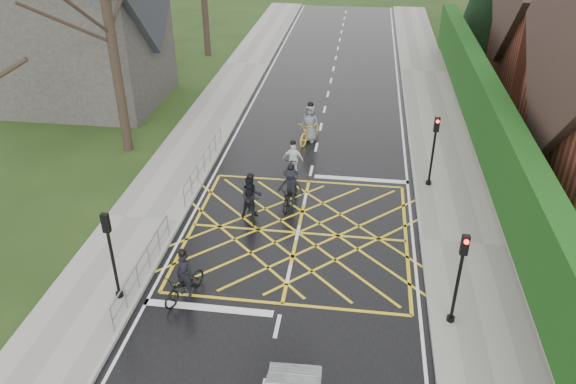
% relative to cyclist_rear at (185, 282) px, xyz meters
% --- Properties ---
extents(ground, '(120.00, 120.00, 0.00)m').
position_rel_cyclist_rear_xyz_m(ground, '(3.09, 4.05, -0.58)').
color(ground, black).
rests_on(ground, ground).
extents(road, '(9.00, 80.00, 0.01)m').
position_rel_cyclist_rear_xyz_m(road, '(3.09, 4.05, -0.57)').
color(road, black).
rests_on(road, ground).
extents(sidewalk_right, '(3.00, 80.00, 0.15)m').
position_rel_cyclist_rear_xyz_m(sidewalk_right, '(9.09, 4.05, -0.50)').
color(sidewalk_right, gray).
rests_on(sidewalk_right, ground).
extents(sidewalk_left, '(3.00, 80.00, 0.15)m').
position_rel_cyclist_rear_xyz_m(sidewalk_left, '(-2.91, 4.05, -0.50)').
color(sidewalk_left, gray).
rests_on(sidewalk_left, ground).
extents(stone_wall, '(0.50, 38.00, 0.70)m').
position_rel_cyclist_rear_xyz_m(stone_wall, '(10.84, 10.05, -0.23)').
color(stone_wall, slate).
rests_on(stone_wall, ground).
extents(hedge, '(0.90, 38.00, 2.80)m').
position_rel_cyclist_rear_xyz_m(hedge, '(10.84, 10.05, 1.52)').
color(hedge, '#133B10').
rests_on(hedge, stone_wall).
extents(church, '(8.80, 7.80, 11.00)m').
position_rel_cyclist_rear_xyz_m(church, '(-10.44, 16.05, 4.35)').
color(church, '#2D2B28').
rests_on(church, ground).
extents(railing_south, '(0.05, 5.04, 1.03)m').
position_rel_cyclist_rear_xyz_m(railing_south, '(-1.56, 0.55, 0.20)').
color(railing_south, slate).
rests_on(railing_south, ground).
extents(railing_north, '(0.05, 6.04, 1.03)m').
position_rel_cyclist_rear_xyz_m(railing_north, '(-1.56, 8.05, 0.21)').
color(railing_north, slate).
rests_on(railing_north, ground).
extents(traffic_light_ne, '(0.24, 0.31, 3.21)m').
position_rel_cyclist_rear_xyz_m(traffic_light_ne, '(8.19, 8.25, 1.08)').
color(traffic_light_ne, black).
rests_on(traffic_light_ne, ground).
extents(traffic_light_se, '(0.24, 0.31, 3.21)m').
position_rel_cyclist_rear_xyz_m(traffic_light_se, '(8.19, -0.15, 1.08)').
color(traffic_light_se, black).
rests_on(traffic_light_se, ground).
extents(traffic_light_sw, '(0.24, 0.31, 3.21)m').
position_rel_cyclist_rear_xyz_m(traffic_light_sw, '(-2.01, -0.45, 1.08)').
color(traffic_light_sw, black).
rests_on(traffic_light_sw, ground).
extents(cyclist_rear, '(1.32, 1.94, 1.79)m').
position_rel_cyclist_rear_xyz_m(cyclist_rear, '(0.00, 0.00, 0.00)').
color(cyclist_rear, black).
rests_on(cyclist_rear, ground).
extents(cyclist_back, '(1.11, 1.97, 1.90)m').
position_rel_cyclist_rear_xyz_m(cyclist_back, '(1.16, 4.92, 0.14)').
color(cyclist_back, black).
rests_on(cyclist_back, ground).
extents(cyclist_mid, '(1.15, 1.92, 1.80)m').
position_rel_cyclist_rear_xyz_m(cyclist_mid, '(2.55, 6.00, 0.08)').
color(cyclist_mid, black).
rests_on(cyclist_mid, ground).
extents(cyclist_front, '(0.95, 1.75, 1.72)m').
position_rel_cyclist_rear_xyz_m(cyclist_front, '(2.32, 8.45, 0.05)').
color(cyclist_front, black).
rests_on(cyclist_front, ground).
extents(cyclist_lead, '(1.37, 2.26, 2.07)m').
position_rel_cyclist_rear_xyz_m(cyclist_lead, '(2.69, 12.21, 0.14)').
color(cyclist_lead, gold).
rests_on(cyclist_lead, ground).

